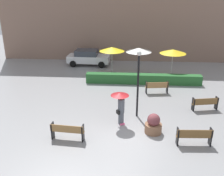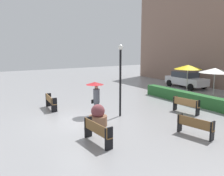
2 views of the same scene
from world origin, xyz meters
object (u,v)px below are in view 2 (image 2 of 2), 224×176
(planter_pot, at_px, (98,117))
(lamp_post, at_px, (120,73))
(bench_near_right, at_px, (97,131))
(bench_far_right, at_px, (195,125))
(bench_back_row, at_px, (186,104))
(patio_umbrella_yellow, at_px, (188,67))
(bench_near_left, at_px, (51,101))
(pedestrian_with_umbrella, at_px, (96,93))
(patio_umbrella_white, at_px, (215,70))
(parked_car, at_px, (186,79))

(planter_pot, distance_m, lamp_post, 2.93)
(bench_near_right, height_order, bench_far_right, bench_near_right)
(bench_far_right, bearing_deg, bench_back_row, 137.17)
(patio_umbrella_yellow, bearing_deg, bench_near_right, -66.03)
(bench_near_left, relative_size, bench_far_right, 1.04)
(bench_back_row, distance_m, pedestrian_with_umbrella, 5.55)
(patio_umbrella_white, bearing_deg, planter_pot, -86.44)
(bench_back_row, xyz_separation_m, lamp_post, (-1.55, -3.79, 1.97))
(bench_far_right, bearing_deg, bench_near_left, -152.98)
(bench_back_row, height_order, planter_pot, planter_pot)
(planter_pot, bearing_deg, bench_near_right, -29.38)
(bench_far_right, relative_size, patio_umbrella_yellow, 0.68)
(pedestrian_with_umbrella, relative_size, lamp_post, 0.48)
(bench_back_row, height_order, parked_car, parked_car)
(bench_near_right, bearing_deg, bench_far_right, 69.02)
(bench_back_row, distance_m, bench_near_right, 6.95)
(bench_near_right, distance_m, planter_pot, 2.24)
(patio_umbrella_yellow, bearing_deg, planter_pot, -73.37)
(pedestrian_with_umbrella, distance_m, parked_car, 12.64)
(bench_near_right, distance_m, patio_umbrella_yellow, 12.32)
(patio_umbrella_white, bearing_deg, parked_car, 151.97)
(bench_near_right, height_order, planter_pot, planter_pot)
(bench_near_left, relative_size, lamp_post, 0.43)
(bench_back_row, xyz_separation_m, planter_pot, (-0.68, -5.73, -0.06))
(bench_back_row, bearing_deg, pedestrian_with_umbrella, -117.42)
(patio_umbrella_yellow, distance_m, patio_umbrella_white, 2.37)
(pedestrian_with_umbrella, distance_m, planter_pot, 2.20)
(bench_back_row, bearing_deg, bench_far_right, -42.83)
(patio_umbrella_yellow, relative_size, parked_car, 0.59)
(planter_pot, distance_m, parked_car, 14.08)
(lamp_post, bearing_deg, parked_car, 113.47)
(bench_far_right, distance_m, pedestrian_with_umbrella, 5.89)
(bench_far_right, height_order, parked_car, parked_car)
(bench_far_right, bearing_deg, planter_pot, -139.17)
(bench_near_right, height_order, pedestrian_with_umbrella, pedestrian_with_umbrella)
(bench_near_left, height_order, patio_umbrella_yellow, patio_umbrella_yellow)
(planter_pot, height_order, patio_umbrella_white, patio_umbrella_white)
(parked_car, bearing_deg, patio_umbrella_white, -28.03)
(lamp_post, bearing_deg, bench_back_row, 67.81)
(lamp_post, bearing_deg, patio_umbrella_white, 88.45)
(planter_pot, relative_size, parked_car, 0.26)
(bench_near_right, bearing_deg, planter_pot, 150.62)
(bench_near_right, relative_size, bench_near_left, 1.00)
(pedestrian_with_umbrella, bearing_deg, bench_back_row, 62.58)
(bench_near_left, distance_m, patio_umbrella_white, 12.08)
(patio_umbrella_yellow, bearing_deg, bench_far_right, -46.77)
(bench_near_right, xyz_separation_m, parked_car, (-7.58, 14.00, 0.27))
(bench_near_right, xyz_separation_m, bench_near_left, (-6.48, 0.05, -0.02))
(patio_umbrella_yellow, bearing_deg, lamp_post, -75.22)
(bench_near_left, height_order, bench_far_right, bench_near_left)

